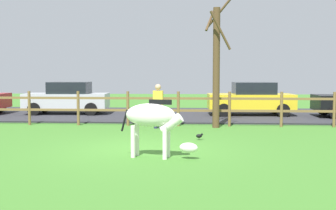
# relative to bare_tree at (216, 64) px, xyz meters

# --- Properties ---
(ground_plane) EXTENTS (60.00, 60.00, 0.00)m
(ground_plane) POSITION_rel_bare_tree_xyz_m (-2.21, -4.61, -2.39)
(ground_plane) COLOR #3D7528
(parking_asphalt) EXTENTS (28.00, 7.40, 0.05)m
(parking_asphalt) POSITION_rel_bare_tree_xyz_m (-2.21, 4.69, -2.37)
(parking_asphalt) COLOR #2D2D33
(parking_asphalt) RESTS_ON ground_plane
(paddock_fence) EXTENTS (21.70, 0.11, 1.34)m
(paddock_fence) POSITION_rel_bare_tree_xyz_m (-2.41, 0.39, -1.63)
(paddock_fence) COLOR brown
(paddock_fence) RESTS_ON ground_plane
(bare_tree) EXTENTS (1.03, 1.13, 4.87)m
(bare_tree) POSITION_rel_bare_tree_xyz_m (0.00, 0.00, 0.00)
(bare_tree) COLOR #513A23
(bare_tree) RESTS_ON ground_plane
(zebra) EXTENTS (1.92, 0.72, 1.41)m
(zebra) POSITION_rel_bare_tree_xyz_m (-1.77, -5.79, -1.47)
(zebra) COLOR white
(zebra) RESTS_ON ground_plane
(crow_on_grass) EXTENTS (0.22, 0.10, 0.20)m
(crow_on_grass) POSITION_rel_bare_tree_xyz_m (-0.65, -3.00, -2.27)
(crow_on_grass) COLOR black
(crow_on_grass) RESTS_ON ground_plane
(parked_car_yellow) EXTENTS (4.07, 2.02, 1.56)m
(parked_car_yellow) POSITION_rel_bare_tree_xyz_m (1.88, 4.44, -1.55)
(parked_car_yellow) COLOR yellow
(parked_car_yellow) RESTS_ON parking_asphalt
(parked_car_silver) EXTENTS (4.08, 2.05, 1.56)m
(parked_car_silver) POSITION_rel_bare_tree_xyz_m (-7.04, 4.50, -1.55)
(parked_car_silver) COLOR #B7BABF
(parked_car_silver) RESTS_ON parking_asphalt
(visitor_near_fence) EXTENTS (0.37, 0.23, 1.64)m
(visitor_near_fence) POSITION_rel_bare_tree_xyz_m (-2.15, -0.38, -1.49)
(visitor_near_fence) COLOR #232847
(visitor_near_fence) RESTS_ON ground_plane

